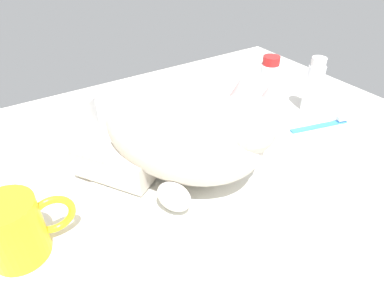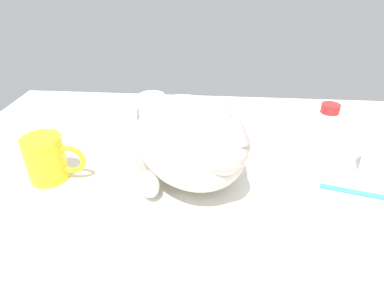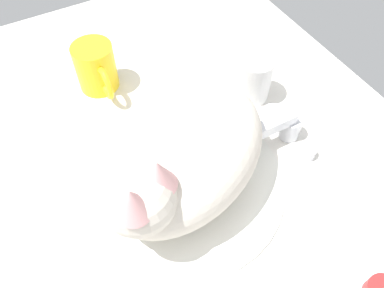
# 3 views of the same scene
# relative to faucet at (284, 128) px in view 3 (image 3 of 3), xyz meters

# --- Properties ---
(ground_plane) EXTENTS (1.10, 0.83, 0.03)m
(ground_plane) POSITION_rel_faucet_xyz_m (0.00, -0.19, -0.04)
(ground_plane) COLOR silver
(sink_basin) EXTENTS (0.31, 0.31, 0.01)m
(sink_basin) POSITION_rel_faucet_xyz_m (0.00, -0.19, -0.02)
(sink_basin) COLOR silver
(sink_basin) RESTS_ON ground_plane
(faucet) EXTENTS (0.13, 0.11, 0.06)m
(faucet) POSITION_rel_faucet_xyz_m (0.00, 0.00, 0.00)
(faucet) COLOR silver
(faucet) RESTS_ON ground_plane
(cat) EXTENTS (0.32, 0.34, 0.17)m
(cat) POSITION_rel_faucet_xyz_m (0.00, -0.20, 0.06)
(cat) COLOR beige
(cat) RESTS_ON sink_basin
(coffee_mug) EXTENTS (0.12, 0.07, 0.09)m
(coffee_mug) POSITION_rel_faucet_xyz_m (-0.27, -0.23, 0.02)
(coffee_mug) COLOR yellow
(coffee_mug) RESTS_ON ground_plane
(rinse_cup) EXTENTS (0.06, 0.06, 0.08)m
(rinse_cup) POSITION_rel_faucet_xyz_m (-0.11, 0.01, 0.02)
(rinse_cup) COLOR white
(rinse_cup) RESTS_ON ground_plane
(soap_dish) EXTENTS (0.09, 0.06, 0.01)m
(soap_dish) POSITION_rel_faucet_xyz_m (-0.19, 0.04, -0.02)
(soap_dish) COLOR white
(soap_dish) RESTS_ON ground_plane
(soap_bar) EXTENTS (0.08, 0.05, 0.02)m
(soap_bar) POSITION_rel_faucet_xyz_m (-0.19, 0.04, -0.00)
(soap_bar) COLOR silver
(soap_bar) RESTS_ON soap_dish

